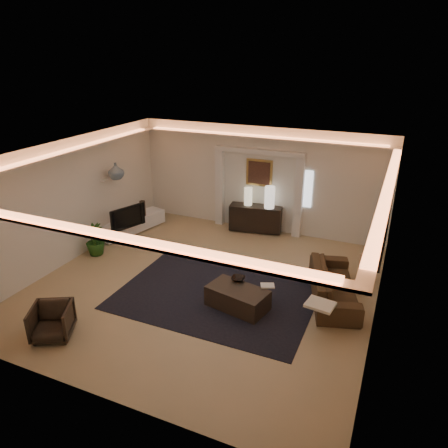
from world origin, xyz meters
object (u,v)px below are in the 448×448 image
at_px(sofa, 334,284).
at_px(armchair, 52,322).
at_px(coffee_table, 238,298).
at_px(console, 256,218).

distance_m(sofa, armchair, 5.44).
xyz_separation_m(coffee_table, armchair, (-2.66, -2.16, 0.11)).
relative_size(console, sofa, 0.67).
xyz_separation_m(sofa, armchair, (-4.33, -3.29, -0.00)).
bearing_deg(coffee_table, console, 116.55).
bearing_deg(armchair, console, 46.29).
distance_m(coffee_table, armchair, 3.43).
xyz_separation_m(console, coffee_table, (0.97, -3.76, -0.20)).
relative_size(coffee_table, armchair, 1.73).
xyz_separation_m(sofa, coffee_table, (-1.67, -1.13, -0.11)).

